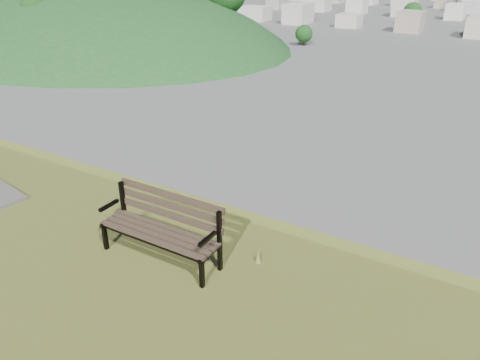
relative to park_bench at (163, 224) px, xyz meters
The scene contains 2 objects.
park_bench is the anchor object (origin of this frame).
green_wooded_hill 169.13m from the park_bench, 137.17° to the left, with size 157.31×125.85×78.66m.
Camera 1 is at (4.71, -1.14, 28.56)m, focal length 35.00 mm.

